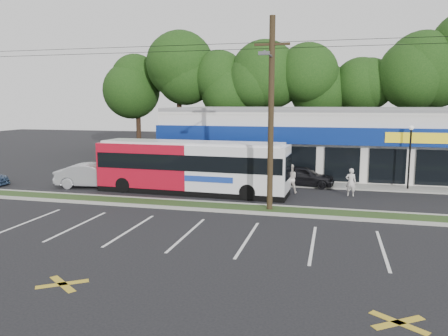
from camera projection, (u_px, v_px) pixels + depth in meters
name	position (u px, v px, depth m)	size (l,w,h in m)	color
ground	(210.00, 212.00, 22.93)	(120.00, 120.00, 0.00)	black
grass_strip	(215.00, 207.00, 23.88)	(40.00, 1.60, 0.12)	#273D19
curb_south	(211.00, 210.00, 23.06)	(40.00, 0.25, 0.14)	#9E9E93
curb_north	(219.00, 203.00, 24.69)	(40.00, 0.25, 0.14)	#9E9E93
sidewalk	(315.00, 185.00, 30.34)	(32.00, 2.20, 0.10)	#9E9E93
strip_mall	(326.00, 139.00, 36.46)	(25.00, 12.55, 5.30)	silver
utility_pole	(268.00, 108.00, 22.33)	(50.00, 2.77, 10.00)	black
lamp_post	(410.00, 150.00, 28.30)	(0.30, 0.30, 4.25)	black
tree_line	(315.00, 76.00, 45.64)	(46.76, 6.76, 11.83)	black
metrobus	(192.00, 166.00, 27.59)	(12.31, 3.05, 3.29)	#B00D21
car_dark	(303.00, 176.00, 29.95)	(1.68, 4.19, 1.43)	black
car_silver	(93.00, 176.00, 29.54)	(1.71, 4.90, 1.61)	#999AA0
pedestrian_a	(351.00, 182.00, 26.79)	(0.63, 0.41, 1.73)	silver
pedestrian_b	(290.00, 179.00, 27.68)	(0.90, 0.70, 1.85)	silver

